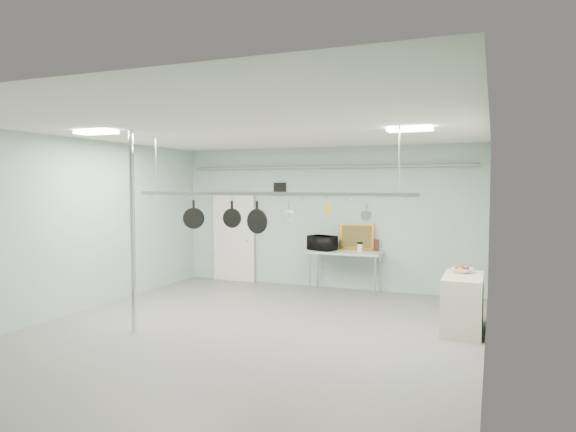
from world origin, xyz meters
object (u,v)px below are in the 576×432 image
at_px(skillet_left, 194,214).
at_px(microwave, 323,243).
at_px(coffee_canister, 360,248).
at_px(chrome_pole, 133,232).
at_px(side_cabinet, 463,303).
at_px(pot_rack, 266,192).
at_px(fruit_bowl, 462,270).
at_px(prep_table, 345,254).
at_px(skillet_mid, 232,214).
at_px(skillet_right, 257,218).

bearing_deg(skillet_left, microwave, 40.20).
bearing_deg(coffee_canister, chrome_pole, -122.39).
height_order(side_cabinet, pot_rack, pot_rack).
bearing_deg(fruit_bowl, skillet_left, -162.37).
distance_m(chrome_pole, prep_table, 4.85).
height_order(chrome_pole, pot_rack, chrome_pole).
distance_m(microwave, coffee_canister, 0.85).
relative_size(microwave, fruit_bowl, 1.77).
bearing_deg(chrome_pole, side_cabinet, 22.41).
height_order(chrome_pole, skillet_left, chrome_pole).
distance_m(prep_table, microwave, 0.56).
bearing_deg(skillet_mid, coffee_canister, 59.60).
bearing_deg(chrome_pole, coffee_canister, 57.61).
xyz_separation_m(pot_rack, skillet_left, (-1.34, 0.00, -0.38)).
xyz_separation_m(side_cabinet, skillet_right, (-3.11, -1.10, 1.37)).
bearing_deg(fruit_bowl, microwave, 147.76).
bearing_deg(fruit_bowl, coffee_canister, 139.05).
bearing_deg(side_cabinet, skillet_left, -165.63).
bearing_deg(skillet_left, chrome_pole, -150.75).
relative_size(microwave, skillet_mid, 1.34).
bearing_deg(pot_rack, skillet_left, 180.00).
xyz_separation_m(prep_table, skillet_mid, (-1.01, -3.30, 1.04)).
bearing_deg(side_cabinet, skillet_right, -160.51).
xyz_separation_m(side_cabinet, pot_rack, (-2.95, -1.10, 1.78)).
bearing_deg(skillet_mid, skillet_right, -7.91).
relative_size(prep_table, microwave, 2.75).
relative_size(pot_rack, microwave, 8.26).
distance_m(skillet_mid, skillet_right, 0.46).
bearing_deg(skillet_right, coffee_canister, 85.49).
xyz_separation_m(skillet_left, skillet_mid, (0.73, 0.00, 0.02)).
bearing_deg(chrome_pole, fruit_bowl, 25.08).
bearing_deg(skillet_left, side_cabinet, -14.71).
bearing_deg(skillet_mid, skillet_left, 172.09).
distance_m(chrome_pole, coffee_canister, 4.95).
relative_size(prep_table, pot_rack, 0.33).
xyz_separation_m(chrome_pole, skillet_left, (0.56, 0.90, 0.25)).
xyz_separation_m(prep_table, skillet_left, (-1.74, -3.30, 1.02)).
relative_size(chrome_pole, skillet_right, 5.96).
xyz_separation_m(coffee_canister, fruit_bowl, (2.18, -1.90, -0.05)).
xyz_separation_m(prep_table, pot_rack, (-0.40, -3.30, 1.40)).
height_order(side_cabinet, microwave, microwave).
relative_size(chrome_pole, pot_rack, 0.67).
bearing_deg(chrome_pole, skillet_mid, 34.97).
relative_size(chrome_pole, microwave, 5.51).
xyz_separation_m(pot_rack, microwave, (-0.11, 3.26, -1.16)).
xyz_separation_m(coffee_canister, skillet_right, (-0.89, -3.25, 0.82)).
height_order(side_cabinet, skillet_left, skillet_left).
relative_size(pot_rack, coffee_canister, 27.16).
bearing_deg(pot_rack, chrome_pole, -154.65).
relative_size(side_cabinet, skillet_mid, 2.76).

